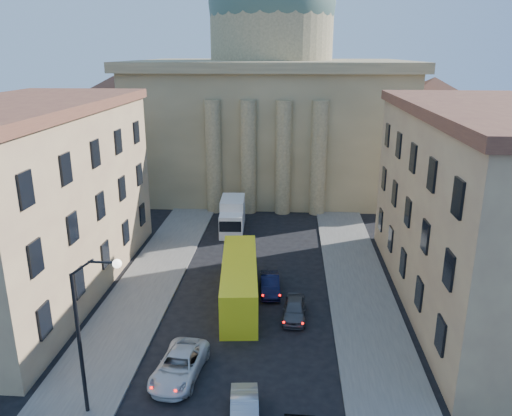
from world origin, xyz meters
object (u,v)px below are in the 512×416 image
Objects in this scene: city_bus at (239,280)px; box_truck at (232,216)px; street_lamp at (88,324)px; car_right_near at (245,413)px.

city_bus is 15.59m from box_truck.
city_bus is at bearing 64.44° from street_lamp.
box_truck is at bearing 82.31° from street_lamp.
street_lamp is 0.77× the size of city_bus.
street_lamp is 28.80m from box_truck.
street_lamp is at bearing 172.49° from car_right_near.
city_bus reaches higher than car_right_near.
car_right_near is 0.36× the size of city_bus.
street_lamp reaches higher than box_truck.
street_lamp reaches higher than city_bus.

